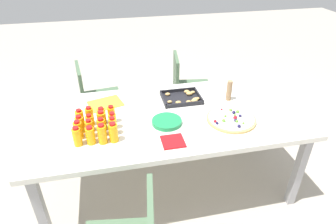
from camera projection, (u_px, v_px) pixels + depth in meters
ground_plane at (168, 183)px, 2.60m from camera, size 12.00×12.00×0.00m
party_table at (168, 121)px, 2.25m from camera, size 2.04×1.00×0.72m
chair_far_right at (187, 85)px, 3.15m from camera, size 0.45×0.45×0.83m
chair_far_left at (95, 96)px, 2.94m from camera, size 0.45×0.45×0.83m
juice_bottle_0 at (77, 137)px, 1.88m from camera, size 0.06×0.06×0.14m
juice_bottle_1 at (90, 136)px, 1.89m from camera, size 0.06×0.06×0.13m
juice_bottle_2 at (102, 134)px, 1.89m from camera, size 0.06×0.06×0.15m
juice_bottle_3 at (113, 132)px, 1.91m from camera, size 0.06×0.06×0.14m
juice_bottle_4 at (78, 130)px, 1.94m from camera, size 0.06×0.06×0.14m
juice_bottle_5 at (90, 129)px, 1.95m from camera, size 0.05×0.05×0.14m
juice_bottle_6 at (102, 127)px, 1.97m from camera, size 0.06×0.06×0.14m
juice_bottle_7 at (113, 126)px, 1.97m from camera, size 0.05×0.05×0.14m
juice_bottle_8 at (80, 125)px, 2.00m from camera, size 0.06×0.06×0.13m
juice_bottle_9 at (90, 123)px, 2.01m from camera, size 0.05×0.05×0.13m
juice_bottle_10 at (102, 121)px, 2.02m from camera, size 0.06×0.06×0.15m
juice_bottle_11 at (113, 121)px, 2.04m from camera, size 0.06×0.06×0.13m
juice_bottle_12 at (80, 119)px, 2.06m from camera, size 0.06×0.06×0.14m
juice_bottle_13 at (90, 116)px, 2.07m from camera, size 0.06×0.06×0.15m
juice_bottle_14 at (102, 116)px, 2.09m from camera, size 0.06×0.06×0.13m
juice_bottle_15 at (112, 115)px, 2.10m from camera, size 0.05×0.05×0.14m
fruit_pizza at (231, 119)px, 2.15m from camera, size 0.36×0.36×0.05m
snack_tray at (183, 98)px, 2.42m from camera, size 0.32×0.26×0.04m
plate_stack at (167, 122)px, 2.11m from camera, size 0.22×0.22×0.03m
napkin_stack at (173, 141)px, 1.93m from camera, size 0.15×0.15×0.01m
cardboard_tube at (229, 91)px, 2.38m from camera, size 0.04×0.04×0.17m
paper_folder at (105, 104)px, 2.36m from camera, size 0.31×0.26×0.01m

